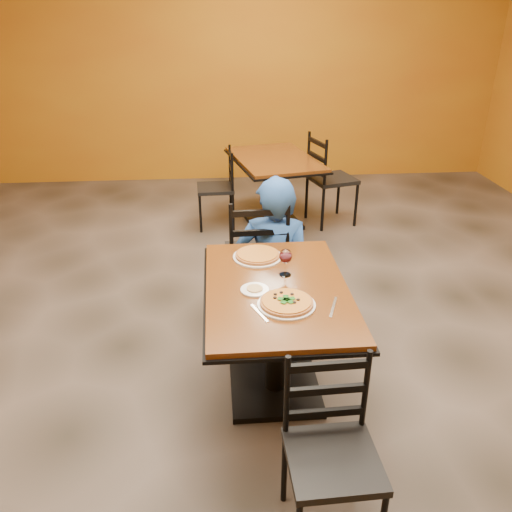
{
  "coord_description": "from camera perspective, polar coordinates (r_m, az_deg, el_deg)",
  "views": [
    {
      "loc": [
        -0.32,
        -3.01,
        2.17
      ],
      "look_at": [
        -0.1,
        -0.3,
        0.85
      ],
      "focal_mm": 35.89,
      "sensor_mm": 36.0,
      "label": 1
    }
  ],
  "objects": [
    {
      "name": "table_second",
      "position": [
        5.54,
        2.05,
        8.98
      ],
      "size": [
        1.04,
        1.34,
        0.75
      ],
      "rotation": [
        0.0,
        0.0,
        0.21
      ],
      "color": "#663210",
      "rests_on": "floor"
    },
    {
      "name": "table_main",
      "position": [
        3.0,
        2.28,
        -6.64
      ],
      "size": [
        0.83,
        1.23,
        0.75
      ],
      "color": "#663210",
      "rests_on": "floor"
    },
    {
      "name": "chair_second_right",
      "position": [
        5.66,
        8.5,
        8.43
      ],
      "size": [
        0.55,
        0.55,
        0.99
      ],
      "primitive_type": null,
      "rotation": [
        0.0,
        0.0,
        1.84
      ],
      "color": "black",
      "rests_on": "floor"
    },
    {
      "name": "fork",
      "position": [
        2.66,
        0.37,
        -6.36
      ],
      "size": [
        0.08,
        0.18,
        0.0
      ],
      "primitive_type": "cube",
      "rotation": [
        0.0,
        0.0,
        0.38
      ],
      "color": "silver",
      "rests_on": "table_main"
    },
    {
      "name": "dip",
      "position": [
        2.85,
        -0.14,
        -3.63
      ],
      "size": [
        0.09,
        0.09,
        0.01
      ],
      "primitive_type": "cylinder",
      "color": "tan",
      "rests_on": "side_plate"
    },
    {
      "name": "chair_second_left",
      "position": [
        5.54,
        -4.55,
        7.51
      ],
      "size": [
        0.4,
        0.4,
        0.85
      ],
      "primitive_type": null,
      "rotation": [
        0.0,
        0.0,
        -1.53
      ],
      "color": "black",
      "rests_on": "floor"
    },
    {
      "name": "pizza_main",
      "position": [
        2.72,
        3.42,
        -5.14
      ],
      "size": [
        0.28,
        0.28,
        0.02
      ],
      "primitive_type": "cylinder",
      "color": "maroon",
      "rests_on": "plate_main"
    },
    {
      "name": "chair_main_far",
      "position": [
        3.87,
        0.01,
        0.16
      ],
      "size": [
        0.46,
        0.46,
        0.98
      ],
      "primitive_type": null,
      "rotation": [
        0.0,
        0.0,
        3.19
      ],
      "color": "black",
      "rests_on": "floor"
    },
    {
      "name": "wall_back",
      "position": [
        7.05,
        -2.13,
        20.48
      ],
      "size": [
        7.0,
        0.01,
        3.0
      ],
      "primitive_type": "cube",
      "color": "#A56B12",
      "rests_on": "ground"
    },
    {
      "name": "pizza_far",
      "position": [
        3.22,
        0.17,
        0.16
      ],
      "size": [
        0.28,
        0.28,
        0.02
      ],
      "primitive_type": "cylinder",
      "color": "gold",
      "rests_on": "plate_far"
    },
    {
      "name": "chair_main_near",
      "position": [
        2.37,
        8.59,
        -21.67
      ],
      "size": [
        0.4,
        0.4,
        0.86
      ],
      "primitive_type": null,
      "rotation": [
        0.0,
        0.0,
        0.03
      ],
      "color": "black",
      "rests_on": "floor"
    },
    {
      "name": "plate_main",
      "position": [
        2.73,
        3.41,
        -5.43
      ],
      "size": [
        0.31,
        0.31,
        0.01
      ],
      "primitive_type": "cylinder",
      "color": "white",
      "rests_on": "table_main"
    },
    {
      "name": "knife",
      "position": [
        2.74,
        8.61,
        -5.64
      ],
      "size": [
        0.09,
        0.2,
        0.0
      ],
      "primitive_type": "cube",
      "rotation": [
        0.0,
        0.0,
        -0.36
      ],
      "color": "silver",
      "rests_on": "table_main"
    },
    {
      "name": "floor",
      "position": [
        3.73,
        1.22,
        -9.72
      ],
      "size": [
        7.0,
        8.0,
        0.01
      ],
      "primitive_type": "cube",
      "color": "black",
      "rests_on": "ground"
    },
    {
      "name": "diner",
      "position": [
        3.77,
        2.05,
        0.71
      ],
      "size": [
        0.63,
        0.47,
        1.13
      ],
      "primitive_type": "imported",
      "rotation": [
        0.0,
        0.0,
        2.98
      ],
      "color": "#1B4697",
      "rests_on": "floor"
    },
    {
      "name": "wine_glass",
      "position": [
        2.99,
        3.3,
        -0.59
      ],
      "size": [
        0.08,
        0.08,
        0.18
      ],
      "primitive_type": null,
      "color": "white",
      "rests_on": "table_main"
    },
    {
      "name": "side_plate",
      "position": [
        2.86,
        -0.14,
        -3.79
      ],
      "size": [
        0.16,
        0.16,
        0.01
      ],
      "primitive_type": "cylinder",
      "color": "white",
      "rests_on": "table_main"
    },
    {
      "name": "plate_far",
      "position": [
        3.23,
        0.17,
        -0.1
      ],
      "size": [
        0.31,
        0.31,
        0.01
      ],
      "primitive_type": "cylinder",
      "color": "white",
      "rests_on": "table_main"
    }
  ]
}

